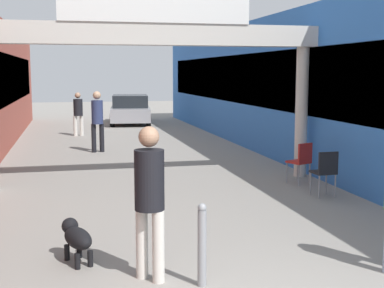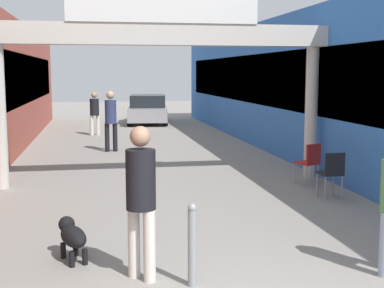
# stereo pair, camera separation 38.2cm
# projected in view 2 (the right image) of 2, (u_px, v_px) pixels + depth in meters

# --- Properties ---
(storefront_right) EXTENTS (3.00, 26.00, 3.92)m
(storefront_right) POSITION_uv_depth(u_px,v_px,m) (318.00, 86.00, 15.81)
(storefront_right) COLOR blue
(storefront_right) RESTS_ON ground_plane
(arcade_sign_gateway) EXTENTS (7.40, 0.47, 4.02)m
(arcade_sign_gateway) POSITION_uv_depth(u_px,v_px,m) (163.00, 49.00, 11.20)
(arcade_sign_gateway) COLOR beige
(arcade_sign_gateway) RESTS_ON ground_plane
(pedestrian_with_dog) EXTENTS (0.48, 0.48, 1.78)m
(pedestrian_with_dog) POSITION_uv_depth(u_px,v_px,m) (141.00, 192.00, 6.05)
(pedestrian_with_dog) COLOR silver
(pedestrian_with_dog) RESTS_ON ground_plane
(pedestrian_carrying_crate) EXTENTS (0.40, 0.38, 1.82)m
(pedestrian_carrying_crate) POSITION_uv_depth(u_px,v_px,m) (111.00, 117.00, 15.99)
(pedestrian_carrying_crate) COLOR black
(pedestrian_carrying_crate) RESTS_ON ground_plane
(pedestrian_elderly_walking) EXTENTS (0.41, 0.41, 1.63)m
(pedestrian_elderly_walking) POSITION_uv_depth(u_px,v_px,m) (94.00, 111.00, 20.14)
(pedestrian_elderly_walking) COLOR silver
(pedestrian_elderly_walking) RESTS_ON ground_plane
(dog_on_leash) EXTENTS (0.47, 0.74, 0.52)m
(dog_on_leash) POSITION_uv_depth(u_px,v_px,m) (72.00, 235.00, 6.77)
(dog_on_leash) COLOR black
(dog_on_leash) RESTS_ON ground_plane
(bollard_post_metal) EXTENTS (0.10, 0.10, 0.95)m
(bollard_post_metal) POSITION_uv_depth(u_px,v_px,m) (192.00, 244.00, 5.92)
(bollard_post_metal) COLOR gray
(bollard_post_metal) RESTS_ON ground_plane
(cafe_chair_black_nearer) EXTENTS (0.42, 0.42, 0.89)m
(cafe_chair_black_nearer) POSITION_uv_depth(u_px,v_px,m) (332.00, 171.00, 10.03)
(cafe_chair_black_nearer) COLOR gray
(cafe_chair_black_nearer) RESTS_ON ground_plane
(cafe_chair_red_farther) EXTENTS (0.53, 0.53, 0.89)m
(cafe_chair_red_farther) POSITION_uv_depth(u_px,v_px,m) (310.00, 160.00, 11.23)
(cafe_chair_red_farther) COLOR gray
(cafe_chair_red_farther) RESTS_ON ground_plane
(parked_car_silver) EXTENTS (2.18, 4.17, 1.33)m
(parked_car_silver) POSITION_uv_depth(u_px,v_px,m) (148.00, 109.00, 24.99)
(parked_car_silver) COLOR #99999E
(parked_car_silver) RESTS_ON ground_plane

